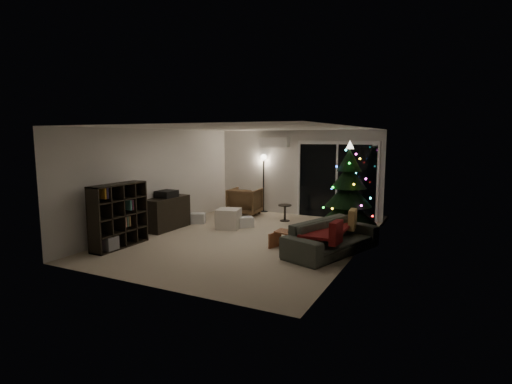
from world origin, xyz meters
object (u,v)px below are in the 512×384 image
armchair (245,202)px  coffee_table (298,242)px  bookshelf (113,215)px  media_cabinet (167,213)px  sofa (332,237)px  christmas_tree (348,188)px

armchair → coffee_table: 3.91m
bookshelf → media_cabinet: 1.79m
sofa → bookshelf: bearing=129.2°
media_cabinet → armchair: (0.91, 2.47, 0.00)m
armchair → christmas_tree: christmas_tree is taller
media_cabinet → sofa: (4.30, -0.20, -0.08)m
sofa → armchair: bearing=71.0°
coffee_table → christmas_tree: bearing=90.1°
christmas_tree → media_cabinet: bearing=-159.4°
bookshelf → coffee_table: bookshelf is taller
media_cabinet → christmas_tree: size_ratio=0.58×
media_cabinet → sofa: media_cabinet is taller
armchair → sofa: armchair is taller
bookshelf → christmas_tree: 5.36m
media_cabinet → bookshelf: bearing=-89.5°
coffee_table → armchair: bearing=150.5°
media_cabinet → christmas_tree: (4.18, 1.57, 0.71)m
armchair → christmas_tree: bearing=158.2°
christmas_tree → armchair: bearing=164.6°
sofa → christmas_tree: christmas_tree is taller
bookshelf → media_cabinet: bearing=76.4°
bookshelf → armchair: (0.91, 4.23, -0.27)m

